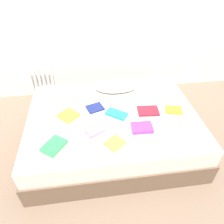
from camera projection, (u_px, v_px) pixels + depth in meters
name	position (u px, v px, depth m)	size (l,w,h in m)	color
ground_plane	(113.00, 142.00, 2.78)	(8.00, 8.00, 0.00)	#7F6651
back_wall	(99.00, 3.00, 2.94)	(6.00, 0.10, 2.80)	silver
bed	(113.00, 129.00, 2.62)	(2.00, 1.50, 0.50)	brown
radiator	(42.00, 81.00, 3.40)	(0.38, 0.04, 0.46)	white
pillow	(117.00, 86.00, 2.84)	(0.59, 0.32, 0.11)	white
textbook_purple	(142.00, 128.00, 2.24)	(0.23, 0.16, 0.04)	purple
textbook_pink	(95.00, 131.00, 2.21)	(0.18, 0.13, 0.03)	pink
textbook_yellow	(68.00, 115.00, 2.40)	(0.20, 0.19, 0.04)	yellow
textbook_maroon	(148.00, 111.00, 2.48)	(0.25, 0.18, 0.03)	maroon
textbook_teal	(117.00, 114.00, 2.42)	(0.24, 0.12, 0.04)	teal
textbook_orange	(174.00, 110.00, 2.49)	(0.20, 0.15, 0.03)	orange
textbook_green	(54.00, 146.00, 2.04)	(0.23, 0.17, 0.04)	green
textbook_navy	(95.00, 108.00, 2.53)	(0.19, 0.16, 0.02)	navy
textbook_white	(171.00, 136.00, 2.16)	(0.25, 0.15, 0.02)	white
textbook_lime	(115.00, 143.00, 2.08)	(0.17, 0.15, 0.03)	#8CC638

